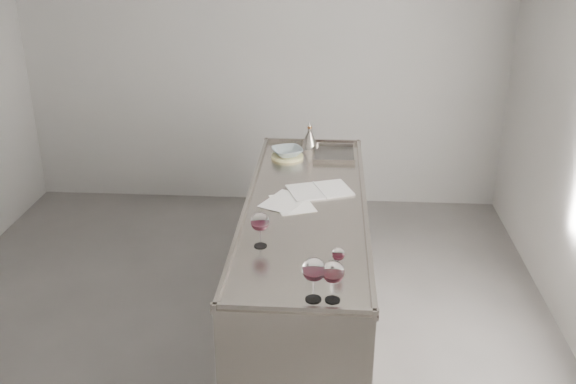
# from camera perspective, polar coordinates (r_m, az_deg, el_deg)

# --- Properties ---
(room_shell) EXTENTS (4.54, 5.04, 2.84)m
(room_shell) POSITION_cam_1_polar(r_m,az_deg,el_deg) (3.62, -6.51, 3.80)
(room_shell) COLOR #53504D
(room_shell) RESTS_ON ground
(counter) EXTENTS (0.77, 2.42, 0.97)m
(counter) POSITION_cam_1_polar(r_m,az_deg,el_deg) (4.23, 1.51, -6.88)
(counter) COLOR gray
(counter) RESTS_ON ground
(wine_glass_left) EXTENTS (0.10, 0.10, 0.20)m
(wine_glass_left) POSITION_cam_1_polar(r_m,az_deg,el_deg) (3.46, -2.50, -2.74)
(wine_glass_left) COLOR white
(wine_glass_left) RESTS_ON counter
(wine_glass_middle) EXTENTS (0.11, 0.11, 0.21)m
(wine_glass_middle) POSITION_cam_1_polar(r_m,az_deg,el_deg) (2.99, 4.05, -7.21)
(wine_glass_middle) COLOR white
(wine_glass_middle) RESTS_ON counter
(wine_glass_right) EXTENTS (0.11, 0.11, 0.22)m
(wine_glass_right) POSITION_cam_1_polar(r_m,az_deg,el_deg) (2.98, 2.32, -7.01)
(wine_glass_right) COLOR white
(wine_glass_right) RESTS_ON counter
(wine_glass_small) EXTENTS (0.07, 0.07, 0.14)m
(wine_glass_small) POSITION_cam_1_polar(r_m,az_deg,el_deg) (3.24, 4.49, -5.62)
(wine_glass_small) COLOR white
(wine_glass_small) RESTS_ON counter
(notebook) EXTENTS (0.47, 0.39, 0.02)m
(notebook) POSITION_cam_1_polar(r_m,az_deg,el_deg) (4.21, 2.83, 0.16)
(notebook) COLOR white
(notebook) RESTS_ON counter
(loose_paper_top) EXTENTS (0.32, 0.38, 0.00)m
(loose_paper_top) POSITION_cam_1_polar(r_m,az_deg,el_deg) (4.03, 0.39, -1.01)
(loose_paper_top) COLOR white
(loose_paper_top) RESTS_ON counter
(loose_paper_under) EXTENTS (0.34, 0.38, 0.00)m
(loose_paper_under) POSITION_cam_1_polar(r_m,az_deg,el_deg) (4.05, -0.29, -0.82)
(loose_paper_under) COLOR silver
(loose_paper_under) RESTS_ON counter
(trivet) EXTENTS (0.29, 0.29, 0.02)m
(trivet) POSITION_cam_1_polar(r_m,az_deg,el_deg) (4.79, -0.07, 3.18)
(trivet) COLOR beige
(trivet) RESTS_ON counter
(ceramic_bowl) EXTENTS (0.29, 0.29, 0.05)m
(ceramic_bowl) POSITION_cam_1_polar(r_m,az_deg,el_deg) (4.78, -0.07, 3.60)
(ceramic_bowl) COLOR #8A9BA1
(ceramic_bowl) RESTS_ON trivet
(wine_funnel) EXTENTS (0.15, 0.15, 0.21)m
(wine_funnel) POSITION_cam_1_polar(r_m,az_deg,el_deg) (5.00, 1.92, 4.69)
(wine_funnel) COLOR gray
(wine_funnel) RESTS_ON counter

